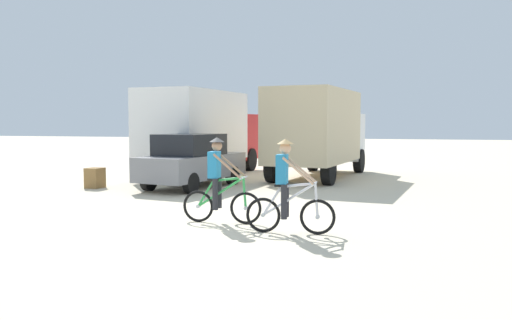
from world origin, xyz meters
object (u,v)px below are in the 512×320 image
Objects in this scene: cyclist_orange_shirt at (219,183)px; sedan_parked at (192,161)px; box_truck_tan_camper at (318,129)px; supply_crate at (95,178)px; box_truck_avon_van at (201,129)px; cyclist_cowboy_hat at (287,190)px.

sedan_parked is at bearing 118.11° from cyclist_orange_shirt.
box_truck_tan_camper reaches higher than sedan_parked.
box_truck_tan_camper is 5.60m from sedan_parked.
box_truck_tan_camper is at bearing 38.87° from supply_crate.
box_truck_avon_van is 4.05m from sedan_parked.
cyclist_orange_shirt is 7.53m from supply_crate.
cyclist_cowboy_hat is at bearing -84.01° from box_truck_tan_camper.
cyclist_orange_shirt is at bearing 158.47° from cyclist_cowboy_hat.
cyclist_cowboy_hat is at bearing -34.52° from supply_crate.
box_truck_avon_van is at bearing -173.26° from box_truck_tan_camper.
box_truck_avon_van is 3.81× the size of cyclist_cowboy_hat.
box_truck_avon_van is 3.81× the size of cyclist_orange_shirt.
supply_crate is (-3.02, -0.93, -0.55)m from sedan_parked.
cyclist_orange_shirt is 1.00× the size of cyclist_cowboy_hat.
cyclist_orange_shirt is (2.94, -5.50, -0.04)m from sedan_parked.
box_truck_avon_van is at bearing 68.63° from supply_crate.
box_truck_tan_camper reaches higher than cyclist_cowboy_hat.
box_truck_tan_camper is 8.46m from supply_crate.
sedan_parked is 2.44× the size of cyclist_orange_shirt.
sedan_parked is 3.21m from supply_crate.
box_truck_avon_van is 11.48m from cyclist_cowboy_hat.
cyclist_orange_shirt is at bearing -37.50° from supply_crate.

